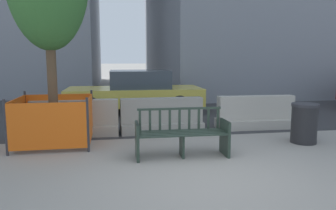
% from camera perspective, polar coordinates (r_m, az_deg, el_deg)
% --- Properties ---
extents(ground_plane, '(200.00, 200.00, 0.00)m').
position_cam_1_polar(ground_plane, '(5.10, 7.81, -12.64)').
color(ground_plane, gray).
extents(street_asphalt, '(120.00, 12.00, 0.01)m').
position_cam_1_polar(street_asphalt, '(13.44, -3.44, 0.50)').
color(street_asphalt, '#333335').
rests_on(street_asphalt, ground).
extents(street_bench, '(1.70, 0.56, 0.88)m').
position_cam_1_polar(street_bench, '(6.04, 2.39, -5.30)').
color(street_bench, '#28382D').
rests_on(street_bench, ground).
extents(jersey_barrier_centre, '(2.02, 0.73, 0.84)m').
position_cam_1_polar(jersey_barrier_centre, '(8.03, -1.09, -2.31)').
color(jersey_barrier_centre, gray).
rests_on(jersey_barrier_centre, ground).
extents(jersey_barrier_left, '(2.02, 0.74, 0.84)m').
position_cam_1_polar(jersey_barrier_left, '(7.98, -15.84, -2.69)').
color(jersey_barrier_left, '#9E998E').
rests_on(jersey_barrier_left, ground).
extents(jersey_barrier_right, '(2.01, 0.71, 0.84)m').
position_cam_1_polar(jersey_barrier_right, '(8.77, 14.99, -1.70)').
color(jersey_barrier_right, '#ADA89E').
rests_on(jersey_barrier_right, ground).
extents(construction_fence, '(1.52, 1.52, 1.06)m').
position_cam_1_polar(construction_fence, '(7.27, -19.21, -2.35)').
color(construction_fence, '#2D2D33').
rests_on(construction_fence, ground).
extents(car_taxi_near, '(4.44, 2.05, 1.39)m').
position_cam_1_polar(car_taxi_near, '(10.98, -5.62, 2.29)').
color(car_taxi_near, '#DBC64C').
rests_on(car_taxi_near, ground).
extents(trash_bin, '(0.56, 0.56, 0.85)m').
position_cam_1_polar(trash_bin, '(7.57, 22.63, -2.93)').
color(trash_bin, '#232326').
rests_on(trash_bin, ground).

